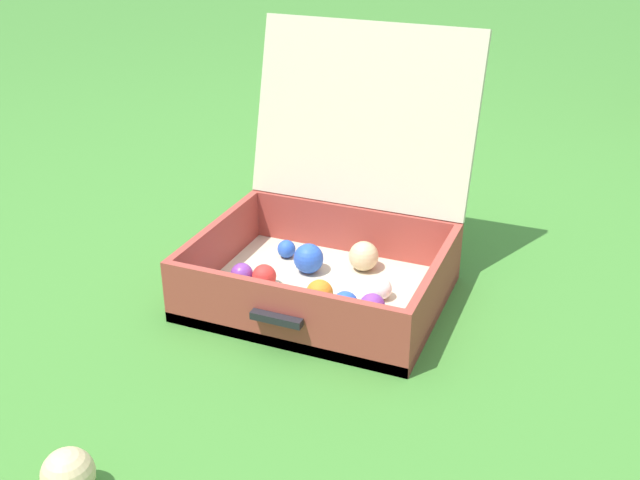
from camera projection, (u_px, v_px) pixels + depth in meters
The scene contains 3 objects.
ground_plane at pixel (298, 293), 1.76m from camera, with size 16.00×16.00×0.00m, color #3D7A2D.
open_suitcase at pixel (330, 238), 1.73m from camera, with size 0.54×0.58×0.57m.
stray_ball_on_grass at pixel (68, 474), 1.17m from camera, with size 0.08×0.08×0.08m, color #D1B784.
Camera 1 is at (0.62, -1.39, 0.89)m, focal length 42.52 mm.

